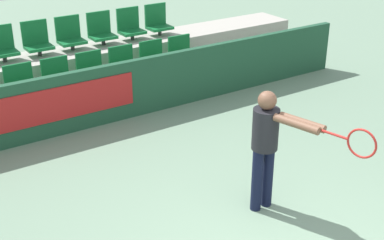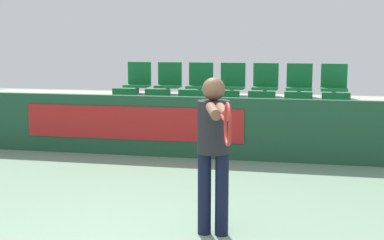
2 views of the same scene
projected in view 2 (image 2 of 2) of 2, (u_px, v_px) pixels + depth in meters
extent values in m
cube|color=#1E4C33|center=(219.00, 128.00, 8.44)|extent=(9.92, 0.12, 0.98)
cube|color=red|center=(132.00, 123.00, 8.65)|extent=(3.65, 0.02, 0.54)
cube|color=#ADA89E|center=(224.00, 139.00, 8.98)|extent=(9.52, 0.87, 0.43)
cube|color=#ADA89E|center=(231.00, 119.00, 9.78)|extent=(9.52, 0.87, 0.86)
cylinder|color=#333333|center=(122.00, 119.00, 9.35)|extent=(0.07, 0.07, 0.13)
cube|color=#146B33|center=(122.00, 115.00, 9.33)|extent=(0.46, 0.36, 0.05)
cube|color=#146B33|center=(125.00, 100.00, 9.46)|extent=(0.46, 0.04, 0.42)
cylinder|color=#333333|center=(155.00, 121.00, 9.22)|extent=(0.07, 0.07, 0.13)
cube|color=#146B33|center=(155.00, 116.00, 9.21)|extent=(0.46, 0.36, 0.05)
cube|color=#146B33|center=(158.00, 101.00, 9.33)|extent=(0.46, 0.04, 0.42)
cylinder|color=#333333|center=(189.00, 122.00, 9.10)|extent=(0.07, 0.07, 0.13)
cube|color=#146B33|center=(189.00, 117.00, 9.09)|extent=(0.46, 0.36, 0.05)
cube|color=#146B33|center=(191.00, 102.00, 9.21)|extent=(0.46, 0.04, 0.42)
cylinder|color=#333333|center=(224.00, 123.00, 8.98)|extent=(0.07, 0.07, 0.13)
cube|color=#146B33|center=(224.00, 118.00, 8.96)|extent=(0.46, 0.36, 0.05)
cube|color=#146B33|center=(226.00, 103.00, 9.08)|extent=(0.46, 0.04, 0.42)
cylinder|color=#333333|center=(260.00, 124.00, 8.85)|extent=(0.07, 0.07, 0.13)
cube|color=#146B33|center=(260.00, 119.00, 8.84)|extent=(0.46, 0.36, 0.05)
cube|color=#146B33|center=(261.00, 104.00, 8.96)|extent=(0.46, 0.04, 0.42)
cylinder|color=#333333|center=(297.00, 125.00, 8.73)|extent=(0.07, 0.07, 0.13)
cube|color=#146B33|center=(297.00, 120.00, 8.72)|extent=(0.46, 0.36, 0.05)
cube|color=#146B33|center=(298.00, 104.00, 8.84)|extent=(0.46, 0.04, 0.42)
cylinder|color=#333333|center=(335.00, 126.00, 8.60)|extent=(0.07, 0.07, 0.13)
cube|color=#146B33|center=(336.00, 121.00, 8.59)|extent=(0.46, 0.36, 0.05)
cube|color=#146B33|center=(336.00, 105.00, 8.71)|extent=(0.46, 0.04, 0.42)
cylinder|color=#333333|center=(137.00, 90.00, 10.13)|extent=(0.07, 0.07, 0.13)
cube|color=#146B33|center=(137.00, 86.00, 10.11)|extent=(0.46, 0.36, 0.05)
cube|color=#146B33|center=(139.00, 73.00, 10.23)|extent=(0.46, 0.04, 0.42)
cylinder|color=#333333|center=(168.00, 91.00, 10.00)|extent=(0.07, 0.07, 0.13)
cube|color=#146B33|center=(168.00, 86.00, 9.99)|extent=(0.46, 0.36, 0.05)
cube|color=#146B33|center=(170.00, 73.00, 10.11)|extent=(0.46, 0.04, 0.42)
cylinder|color=#333333|center=(199.00, 92.00, 9.88)|extent=(0.07, 0.07, 0.13)
cube|color=#146B33|center=(199.00, 87.00, 9.86)|extent=(0.46, 0.36, 0.05)
cube|color=#146B33|center=(201.00, 74.00, 9.98)|extent=(0.46, 0.04, 0.42)
cylinder|color=#333333|center=(232.00, 92.00, 9.75)|extent=(0.07, 0.07, 0.13)
cube|color=#146B33|center=(232.00, 88.00, 9.74)|extent=(0.46, 0.36, 0.05)
cube|color=#146B33|center=(233.00, 74.00, 9.86)|extent=(0.46, 0.04, 0.42)
cylinder|color=#333333|center=(265.00, 93.00, 9.63)|extent=(0.07, 0.07, 0.13)
cube|color=#146B33|center=(265.00, 88.00, 9.62)|extent=(0.46, 0.36, 0.05)
cube|color=#146B33|center=(266.00, 75.00, 9.74)|extent=(0.46, 0.04, 0.42)
cylinder|color=#333333|center=(299.00, 94.00, 9.51)|extent=(0.07, 0.07, 0.13)
cube|color=#146B33|center=(299.00, 89.00, 9.49)|extent=(0.46, 0.36, 0.05)
cube|color=#146B33|center=(300.00, 75.00, 9.61)|extent=(0.46, 0.04, 0.42)
cylinder|color=#333333|center=(334.00, 94.00, 9.38)|extent=(0.07, 0.07, 0.13)
cube|color=#146B33|center=(334.00, 89.00, 9.37)|extent=(0.46, 0.36, 0.05)
cube|color=#146B33|center=(334.00, 75.00, 9.49)|extent=(0.46, 0.04, 0.42)
cylinder|color=black|center=(204.00, 193.00, 5.17)|extent=(0.13, 0.13, 0.81)
cylinder|color=black|center=(222.00, 194.00, 5.13)|extent=(0.13, 0.13, 0.81)
cylinder|color=black|center=(213.00, 127.00, 5.05)|extent=(0.31, 0.31, 0.50)
sphere|color=brown|center=(214.00, 89.00, 5.00)|extent=(0.22, 0.22, 0.22)
cylinder|color=brown|center=(213.00, 111.00, 4.60)|extent=(0.23, 0.56, 0.09)
cylinder|color=brown|center=(223.00, 111.00, 4.59)|extent=(0.23, 0.56, 0.09)
cylinder|color=#AD231E|center=(223.00, 118.00, 4.17)|extent=(0.10, 0.30, 0.03)
torus|color=#AD231E|center=(228.00, 124.00, 3.88)|extent=(0.11, 0.32, 0.32)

